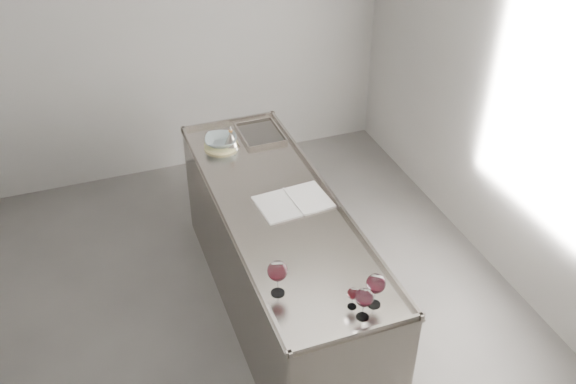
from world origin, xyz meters
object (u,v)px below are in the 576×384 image
object	(u,v)px
wine_glass_left	(278,272)
ceramic_bowl	(221,141)
wine_glass_right	(376,284)
wine_glass_small	(353,294)
counter	(279,260)
notebook	(293,202)
wine_funnel	(231,141)
wine_glass_middle	(364,298)

from	to	relation	value
wine_glass_left	ceramic_bowl	bearing A→B (deg)	85.68
wine_glass_right	wine_glass_left	bearing A→B (deg)	150.24
wine_glass_right	wine_glass_small	distance (m)	0.13
counter	notebook	size ratio (longest dim) A/B	4.95
counter	wine_funnel	distance (m)	0.97
wine_glass_small	wine_glass_middle	bearing A→B (deg)	-77.03
wine_glass_small	wine_funnel	world-z (taller)	wine_funnel
wine_glass_middle	ceramic_bowl	world-z (taller)	wine_glass_middle
wine_glass_small	notebook	distance (m)	1.00
counter	wine_funnel	bearing A→B (deg)	95.92
counter	wine_glass_small	size ratio (longest dim) A/B	18.91
notebook	wine_glass_small	bearing A→B (deg)	-96.51
wine_glass_right	counter	bearing A→B (deg)	99.95
wine_glass_small	wine_funnel	distance (m)	1.82
ceramic_bowl	wine_funnel	size ratio (longest dim) A/B	1.28
ceramic_bowl	wine_glass_small	bearing A→B (deg)	-83.36
wine_glass_left	wine_glass_right	bearing A→B (deg)	-29.76
wine_glass_small	notebook	world-z (taller)	wine_glass_small
notebook	wine_glass_middle	bearing A→B (deg)	-95.26
wine_glass_middle	wine_funnel	size ratio (longest dim) A/B	1.05
ceramic_bowl	wine_funnel	world-z (taller)	wine_funnel
wine_glass_middle	ceramic_bowl	bearing A→B (deg)	96.93
wine_glass_left	wine_glass_middle	size ratio (longest dim) A/B	1.14
counter	wine_glass_small	distance (m)	1.14
counter	wine_glass_right	size ratio (longest dim) A/B	11.74
ceramic_bowl	notebook	bearing A→B (deg)	-73.53
counter	wine_glass_small	xyz separation A→B (m)	(0.06, -0.99, 0.56)
notebook	wine_glass_right	bearing A→B (deg)	-89.88
wine_glass_small	ceramic_bowl	xyz separation A→B (m)	(-0.22, 1.85, -0.04)
ceramic_bowl	wine_funnel	bearing A→B (deg)	-27.91
counter	ceramic_bowl	xyz separation A→B (m)	(-0.15, 0.85, 0.52)
counter	wine_glass_middle	world-z (taller)	wine_glass_middle
wine_glass_middle	ceramic_bowl	xyz separation A→B (m)	(-0.24, 1.93, -0.09)
notebook	ceramic_bowl	world-z (taller)	ceramic_bowl
wine_glass_right	notebook	size ratio (longest dim) A/B	0.42
counter	wine_glass_left	size ratio (longest dim) A/B	11.05
counter	wine_glass_small	bearing A→B (deg)	-86.44
wine_glass_middle	notebook	distance (m)	1.09
wine_glass_middle	ceramic_bowl	size ratio (longest dim) A/B	0.82
wine_glass_small	ceramic_bowl	size ratio (longest dim) A/B	0.54
wine_glass_left	wine_glass_small	size ratio (longest dim) A/B	1.71
wine_funnel	wine_glass_right	bearing A→B (deg)	-81.84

